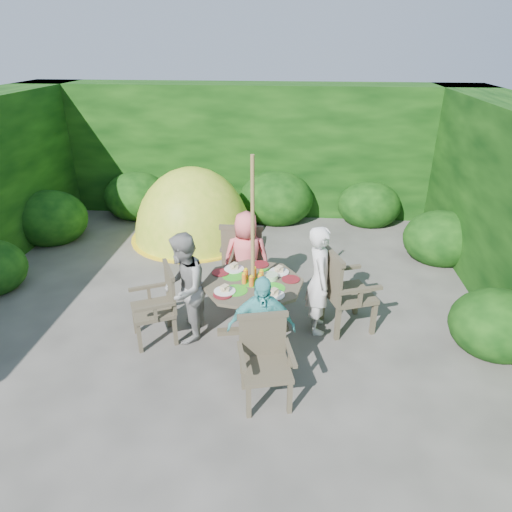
# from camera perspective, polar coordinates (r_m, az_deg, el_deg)

# --- Properties ---
(ground) EXTENTS (60.00, 60.00, 0.00)m
(ground) POSITION_cam_1_polar(r_m,az_deg,el_deg) (6.23, -4.73, -6.28)
(ground) COLOR #42403B
(ground) RESTS_ON ground
(hedge_enclosure) EXTENTS (9.00, 9.00, 2.50)m
(hedge_enclosure) POSITION_cam_1_polar(r_m,az_deg,el_deg) (6.91, -3.25, 8.49)
(hedge_enclosure) COLOR black
(hedge_enclosure) RESTS_ON ground
(patio_table) EXTENTS (1.44, 1.44, 0.85)m
(patio_table) POSITION_cam_1_polar(r_m,az_deg,el_deg) (5.39, -0.35, -4.28)
(patio_table) COLOR #3B3426
(patio_table) RESTS_ON ground
(parasol_pole) EXTENTS (0.05, 0.05, 2.20)m
(parasol_pole) POSITION_cam_1_polar(r_m,az_deg,el_deg) (5.16, -0.41, 0.59)
(parasol_pole) COLOR olive
(parasol_pole) RESTS_ON ground
(garden_chair_right) EXTENTS (0.71, 0.75, 1.01)m
(garden_chair_right) POSITION_cam_1_polar(r_m,az_deg,el_deg) (5.61, 10.79, -4.11)
(garden_chair_right) COLOR #3B3426
(garden_chair_right) RESTS_ON ground
(garden_chair_left) EXTENTS (0.65, 0.68, 0.88)m
(garden_chair_left) POSITION_cam_1_polar(r_m,az_deg,el_deg) (5.48, -12.02, -5.86)
(garden_chair_left) COLOR #3B3426
(garden_chair_left) RESTS_ON ground
(garden_chair_back) EXTENTS (0.60, 0.54, 1.00)m
(garden_chair_back) POSITION_cam_1_polar(r_m,az_deg,el_deg) (6.38, -1.61, 0.11)
(garden_chair_back) COLOR #3B3426
(garden_chair_back) RESTS_ON ground
(garden_chair_front) EXTENTS (0.60, 0.56, 0.85)m
(garden_chair_front) POSITION_cam_1_polar(r_m,az_deg,el_deg) (4.56, 1.11, -12.71)
(garden_chair_front) COLOR #3B3426
(garden_chair_front) RESTS_ON ground
(child_right) EXTENTS (0.36, 0.52, 1.36)m
(child_right) POSITION_cam_1_polar(r_m,az_deg,el_deg) (5.48, 7.96, -2.98)
(child_right) COLOR silver
(child_right) RESTS_ON ground
(child_left) EXTENTS (0.54, 0.67, 1.34)m
(child_left) POSITION_cam_1_polar(r_m,az_deg,el_deg) (5.34, -8.98, -4.01)
(child_left) COLOR gray
(child_left) RESTS_ON ground
(child_back) EXTENTS (0.66, 0.47, 1.27)m
(child_back) POSITION_cam_1_polar(r_m,az_deg,el_deg) (6.08, -1.21, -0.20)
(child_back) COLOR #FF696E
(child_back) RESTS_ON ground
(child_front) EXTENTS (0.73, 0.37, 1.20)m
(child_front) POSITION_cam_1_polar(r_m,az_deg,el_deg) (4.72, 0.66, -9.06)
(child_front) COLOR #52C1BF
(child_front) RESTS_ON ground
(dome_tent) EXTENTS (2.28, 2.28, 2.55)m
(dome_tent) POSITION_cam_1_polar(r_m,az_deg,el_deg) (8.39, -7.76, 2.36)
(dome_tent) COLOR #9EC325
(dome_tent) RESTS_ON ground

